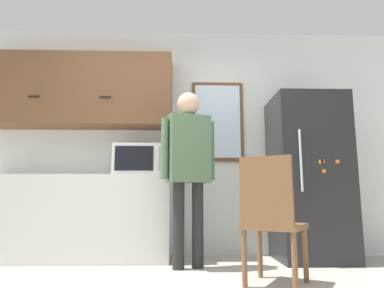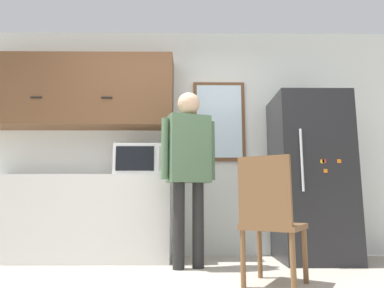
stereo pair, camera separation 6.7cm
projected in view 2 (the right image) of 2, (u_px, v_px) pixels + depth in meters
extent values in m
cube|color=silver|center=(172.00, 139.00, 4.12)|extent=(6.00, 0.06, 2.70)
cube|color=silver|center=(68.00, 217.00, 3.66)|extent=(2.21, 0.56, 0.89)
cube|color=brown|center=(78.00, 92.00, 3.97)|extent=(2.21, 0.38, 0.83)
cube|color=black|center=(36.00, 97.00, 3.75)|extent=(0.12, 0.01, 0.01)
cube|color=black|center=(107.00, 98.00, 3.76)|extent=(0.12, 0.01, 0.01)
cube|color=white|center=(142.00, 161.00, 3.71)|extent=(0.56, 0.40, 0.32)
cube|color=black|center=(135.00, 158.00, 3.51)|extent=(0.39, 0.01, 0.25)
cube|color=#B2B2B2|center=(163.00, 158.00, 3.51)|extent=(0.08, 0.01, 0.26)
cylinder|color=black|center=(179.00, 225.00, 3.20)|extent=(0.11, 0.11, 0.80)
cylinder|color=black|center=(198.00, 225.00, 3.26)|extent=(0.11, 0.11, 0.80)
cube|color=#4C6B4C|center=(189.00, 149.00, 3.35)|extent=(0.45, 0.33, 0.66)
sphere|color=#D8AD8C|center=(189.00, 104.00, 3.42)|extent=(0.22, 0.22, 0.22)
cylinder|color=#4C6B4C|center=(165.00, 148.00, 3.27)|extent=(0.07, 0.07, 0.59)
cylinder|color=#4C6B4C|center=(211.00, 151.00, 3.42)|extent=(0.07, 0.07, 0.59)
cube|color=#232326|center=(310.00, 177.00, 3.67)|extent=(0.74, 0.70, 1.75)
cylinder|color=silver|center=(302.00, 160.00, 3.33)|extent=(0.02, 0.02, 0.61)
cube|color=orange|center=(339.00, 161.00, 3.34)|extent=(0.04, 0.01, 0.04)
cube|color=yellow|center=(322.00, 161.00, 3.34)|extent=(0.04, 0.01, 0.04)
cube|color=red|center=(324.00, 161.00, 3.34)|extent=(0.04, 0.01, 0.04)
cube|color=orange|center=(326.00, 171.00, 3.33)|extent=(0.04, 0.01, 0.04)
cube|color=brown|center=(274.00, 227.00, 2.62)|extent=(0.58, 0.58, 0.04)
cylinder|color=brown|center=(305.00, 256.00, 2.65)|extent=(0.04, 0.04, 0.41)
cylinder|color=brown|center=(260.00, 252.00, 2.83)|extent=(0.04, 0.04, 0.41)
cylinder|color=brown|center=(293.00, 263.00, 2.34)|extent=(0.04, 0.04, 0.41)
cylinder|color=brown|center=(243.00, 259.00, 2.52)|extent=(0.04, 0.04, 0.41)
cube|color=brown|center=(264.00, 190.00, 2.50)|extent=(0.36, 0.24, 0.50)
cube|color=brown|center=(219.00, 121.00, 4.11)|extent=(0.62, 0.04, 0.97)
cube|color=silver|center=(219.00, 121.00, 4.09)|extent=(0.54, 0.01, 0.89)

